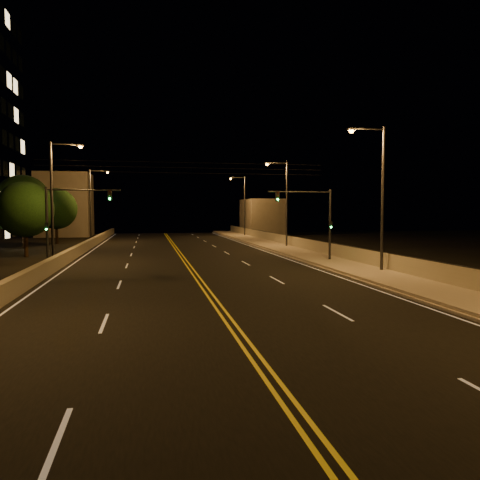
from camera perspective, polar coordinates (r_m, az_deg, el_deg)
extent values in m
plane|color=black|center=(8.50, 11.16, -25.21)|extent=(160.00, 160.00, 0.00)
cube|color=black|center=(27.34, -4.94, -5.01)|extent=(18.00, 120.00, 0.02)
cube|color=#A09486|center=(30.41, 15.79, -3.99)|extent=(3.60, 120.00, 0.30)
cube|color=#A09486|center=(29.63, 12.55, -4.29)|extent=(0.14, 120.00, 0.15)
cube|color=gray|center=(31.11, 18.52, -2.67)|extent=(0.30, 120.00, 1.00)
cube|color=gray|center=(27.86, -24.18, -4.17)|extent=(0.45, 120.00, 0.97)
cube|color=gray|center=(81.41, 2.71, 2.84)|extent=(6.00, 10.00, 6.09)
cube|color=gray|center=(80.05, -20.55, 4.03)|extent=(8.00, 8.00, 10.06)
cylinder|color=black|center=(31.06, 18.54, -1.70)|extent=(0.06, 120.00, 0.06)
cube|color=silver|center=(27.79, -22.94, -5.11)|extent=(0.12, 116.00, 0.00)
cube|color=silver|center=(29.51, 11.95, -4.42)|extent=(0.12, 116.00, 0.00)
cube|color=gold|center=(27.33, -5.26, -4.99)|extent=(0.12, 116.00, 0.00)
cube|color=gold|center=(27.36, -4.63, -4.98)|extent=(0.12, 116.00, 0.00)
cube|color=silver|center=(9.46, -21.52, -22.12)|extent=(0.12, 3.00, 0.00)
cube|color=silver|center=(17.93, -16.24, -9.67)|extent=(0.12, 3.00, 0.00)
cube|color=silver|center=(26.75, -14.50, -5.28)|extent=(0.12, 3.00, 0.00)
cube|color=silver|center=(35.66, -13.63, -3.07)|extent=(0.12, 3.00, 0.00)
cube|color=silver|center=(44.60, -13.12, -1.74)|extent=(0.12, 3.00, 0.00)
cube|color=silver|center=(53.56, -12.78, -0.86)|extent=(0.12, 3.00, 0.00)
cube|color=silver|center=(62.54, -12.53, -0.23)|extent=(0.12, 3.00, 0.00)
cube|color=silver|center=(71.52, -12.35, 0.24)|extent=(0.12, 3.00, 0.00)
cube|color=silver|center=(80.50, -12.21, 0.60)|extent=(0.12, 3.00, 0.00)
cube|color=silver|center=(19.31, 11.76, -8.64)|extent=(0.12, 3.00, 0.00)
cube|color=silver|center=(27.69, 4.50, -4.87)|extent=(0.12, 3.00, 0.00)
cube|color=silver|center=(36.37, 0.69, -2.84)|extent=(0.12, 3.00, 0.00)
cube|color=silver|center=(45.17, -1.63, -1.58)|extent=(0.12, 3.00, 0.00)
cube|color=silver|center=(54.04, -3.19, -0.74)|extent=(0.12, 3.00, 0.00)
cube|color=silver|center=(62.95, -4.32, -0.13)|extent=(0.12, 3.00, 0.00)
cube|color=silver|center=(71.88, -5.16, 0.32)|extent=(0.12, 3.00, 0.00)
cube|color=silver|center=(80.82, -5.82, 0.68)|extent=(0.12, 3.00, 0.00)
cylinder|color=#2D2D33|center=(31.23, 17.00, 4.53)|extent=(0.20, 0.20, 9.38)
cylinder|color=#2D2D33|center=(31.15, 15.33, 12.95)|extent=(2.20, 0.12, 0.12)
cube|color=#2D2D33|center=(30.68, 13.44, 13.00)|extent=(0.50, 0.25, 0.14)
sphere|color=#FF9E2D|center=(30.66, 13.43, 12.81)|extent=(0.28, 0.28, 0.28)
cylinder|color=#2D2D33|center=(50.85, 5.72, 4.24)|extent=(0.20, 0.20, 9.38)
cylinder|color=#2D2D33|center=(50.80, 4.55, 9.38)|extent=(2.20, 0.12, 0.12)
cube|color=#2D2D33|center=(50.51, 3.33, 9.33)|extent=(0.50, 0.25, 0.14)
sphere|color=#FF9E2D|center=(50.50, 3.33, 9.22)|extent=(0.28, 0.28, 0.28)
cylinder|color=#2D2D33|center=(72.69, 0.58, 4.05)|extent=(0.20, 0.20, 9.38)
cylinder|color=#2D2D33|center=(72.66, -0.27, 7.64)|extent=(2.20, 0.12, 0.12)
cube|color=#2D2D33|center=(72.46, -1.13, 7.59)|extent=(0.50, 0.25, 0.14)
sphere|color=#FF9E2D|center=(72.45, -1.13, 7.51)|extent=(0.28, 0.28, 0.28)
cylinder|color=#2D2D33|center=(39.02, -21.96, 4.21)|extent=(0.20, 0.20, 9.38)
cylinder|color=#2D2D33|center=(39.16, -20.50, 10.90)|extent=(2.20, 0.12, 0.12)
cube|color=#2D2D33|center=(38.99, -18.88, 10.86)|extent=(0.50, 0.25, 0.14)
sphere|color=#FF9E2D|center=(38.98, -18.88, 10.72)|extent=(0.28, 0.28, 0.28)
cylinder|color=#2D2D33|center=(63.09, -17.78, 3.96)|extent=(0.20, 0.20, 9.38)
cylinder|color=#2D2D33|center=(63.18, -16.86, 8.09)|extent=(2.20, 0.12, 0.12)
cube|color=#2D2D33|center=(63.08, -15.85, 8.06)|extent=(0.50, 0.25, 0.14)
sphere|color=#FF9E2D|center=(63.07, -15.85, 7.96)|extent=(0.28, 0.28, 0.28)
cylinder|color=#2D2D33|center=(37.08, 10.91, 1.64)|extent=(0.18, 0.18, 5.74)
cylinder|color=#2D2D33|center=(36.23, 7.27, 5.86)|extent=(5.00, 0.10, 0.10)
cube|color=black|center=(35.70, 4.59, 5.35)|extent=(0.28, 0.18, 0.80)
sphere|color=#19FF4C|center=(35.59, 4.63, 4.95)|extent=(0.14, 0.14, 0.14)
cube|color=black|center=(36.93, 11.00, 1.83)|extent=(0.22, 0.14, 0.55)
cylinder|color=#2D2D33|center=(35.08, -22.46, 1.33)|extent=(0.18, 0.18, 5.74)
cylinder|color=#2D2D33|center=(34.68, -18.49, 5.81)|extent=(5.00, 0.10, 0.10)
cube|color=black|center=(34.49, -15.59, 5.29)|extent=(0.28, 0.18, 0.80)
sphere|color=#19FF4C|center=(34.37, -15.59, 4.88)|extent=(0.14, 0.14, 0.14)
cube|color=black|center=(34.93, -22.51, 1.52)|extent=(0.22, 0.14, 0.55)
cylinder|color=black|center=(36.61, -6.60, 8.12)|extent=(22.00, 0.03, 0.03)
cylinder|color=black|center=(36.65, -6.61, 8.74)|extent=(22.00, 0.03, 0.03)
cylinder|color=black|center=(36.69, -6.61, 9.37)|extent=(22.00, 0.03, 0.03)
cylinder|color=black|center=(45.63, -24.63, -0.42)|extent=(0.36, 0.36, 2.33)
sphere|color=black|center=(45.54, -24.73, 3.41)|extent=(4.92, 4.92, 4.92)
cylinder|color=black|center=(55.89, -24.85, 0.48)|extent=(0.36, 0.36, 2.78)
sphere|color=black|center=(55.83, -24.94, 4.21)|extent=(5.87, 5.87, 5.87)
cylinder|color=black|center=(62.44, -21.43, 0.69)|extent=(0.36, 0.36, 2.41)
sphere|color=black|center=(62.38, -21.50, 3.57)|extent=(5.08, 5.08, 5.08)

